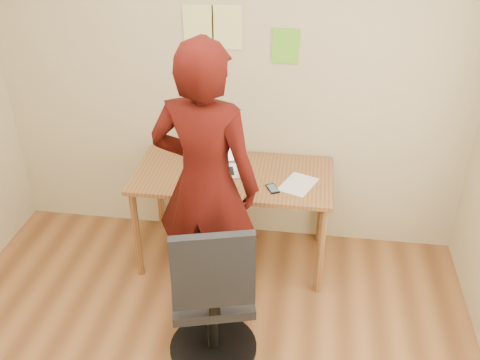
% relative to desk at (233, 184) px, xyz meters
% --- Properties ---
extents(room, '(3.58, 3.58, 2.78)m').
position_rel_desk_xyz_m(room, '(-0.07, -1.38, 0.70)').
color(room, brown).
rests_on(room, ground).
extents(desk, '(1.40, 0.70, 0.74)m').
position_rel_desk_xyz_m(desk, '(0.00, 0.00, 0.00)').
color(desk, '#956133').
rests_on(desk, ground).
extents(laptop, '(0.37, 0.35, 0.23)m').
position_rel_desk_xyz_m(laptop, '(-0.13, 0.04, 0.14)').
color(laptop, '#B4B4BB').
rests_on(laptop, desk).
extents(paper_sheet, '(0.29, 0.33, 0.00)m').
position_rel_desk_xyz_m(paper_sheet, '(0.47, -0.08, 0.09)').
color(paper_sheet, white).
rests_on(paper_sheet, desk).
extents(phone, '(0.11, 0.13, 0.01)m').
position_rel_desk_xyz_m(phone, '(0.30, -0.17, 0.09)').
color(phone, black).
rests_on(phone, desk).
extents(wall_note_left, '(0.21, 0.00, 0.30)m').
position_rel_desk_xyz_m(wall_note_left, '(-0.29, 0.36, 1.01)').
color(wall_note_left, '#FAF395').
rests_on(wall_note_left, room).
extents(wall_note_mid, '(0.21, 0.00, 0.30)m').
position_rel_desk_xyz_m(wall_note_mid, '(-0.09, 0.36, 1.02)').
color(wall_note_mid, '#FAF395').
rests_on(wall_note_mid, room).
extents(wall_note_right, '(0.18, 0.00, 0.24)m').
position_rel_desk_xyz_m(wall_note_right, '(0.31, 0.36, 0.91)').
color(wall_note_right, '#70CE2E').
rests_on(wall_note_right, room).
extents(office_chair, '(0.57, 0.58, 1.05)m').
position_rel_desk_xyz_m(office_chair, '(0.03, -1.00, -0.21)').
color(office_chair, black).
rests_on(office_chair, ground).
extents(person, '(0.74, 0.54, 1.86)m').
position_rel_desk_xyz_m(person, '(-0.09, -0.50, 0.28)').
color(person, '#3D0B08').
rests_on(person, ground).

